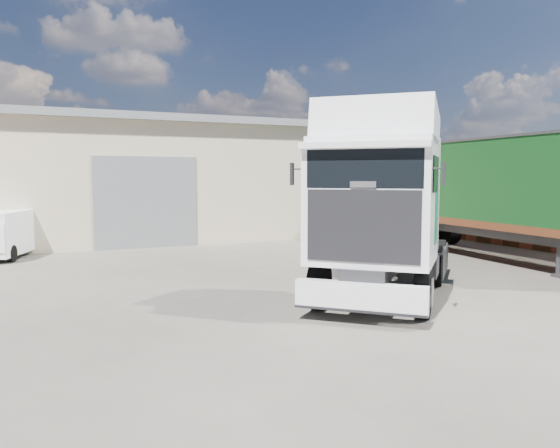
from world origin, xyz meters
name	(u,v)px	position (x,y,z in m)	size (l,w,h in m)	color
ground	(311,292)	(0.00, 0.00, 0.00)	(120.00, 120.00, 0.00)	#292621
warehouse	(32,180)	(-6.00, 16.00, 2.66)	(30.60, 12.60, 5.42)	tan
brick_boundary_wall	(481,213)	(11.50, 6.00, 1.25)	(0.35, 26.00, 2.50)	brown
tractor_unit	(380,220)	(0.92, -1.54, 1.86)	(6.30, 6.33, 4.41)	black
box_trailer	(487,186)	(8.43, 2.71, 2.49)	(3.45, 12.42, 4.08)	#2D2D30
panel_van	(3,233)	(-7.06, 9.64, 0.84)	(2.89, 4.31, 1.63)	black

